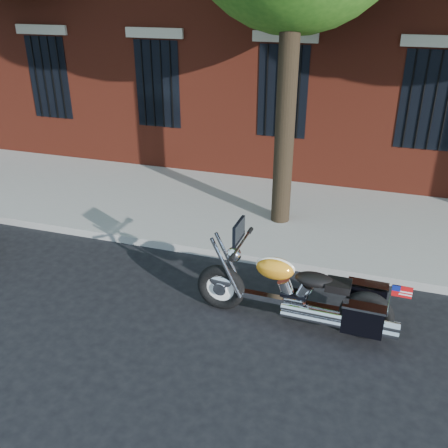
% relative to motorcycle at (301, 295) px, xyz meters
% --- Properties ---
extents(ground, '(120.00, 120.00, 0.00)m').
position_rel_motorcycle_xyz_m(ground, '(-1.43, 0.14, -0.50)').
color(ground, black).
rests_on(ground, ground).
extents(curb, '(40.00, 0.16, 0.15)m').
position_rel_motorcycle_xyz_m(curb, '(-1.43, 1.52, -0.42)').
color(curb, gray).
rests_on(curb, ground).
extents(sidewalk, '(40.00, 3.60, 0.15)m').
position_rel_motorcycle_xyz_m(sidewalk, '(-1.43, 3.40, -0.42)').
color(sidewalk, gray).
rests_on(sidewalk, ground).
extents(motorcycle, '(2.89, 0.85, 1.46)m').
position_rel_motorcycle_xyz_m(motorcycle, '(0.00, 0.00, 0.00)').
color(motorcycle, black).
rests_on(motorcycle, ground).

